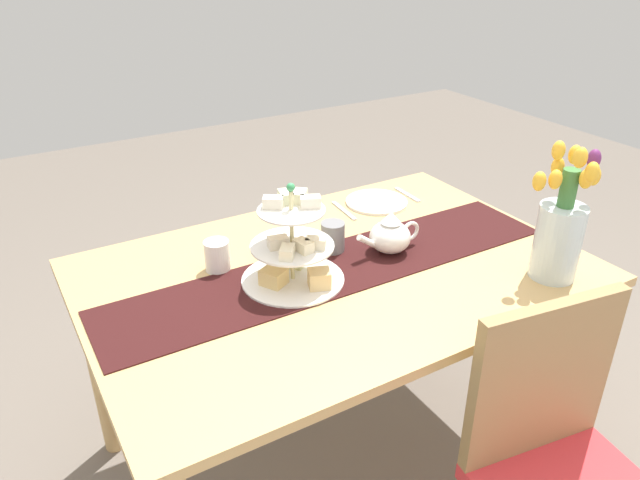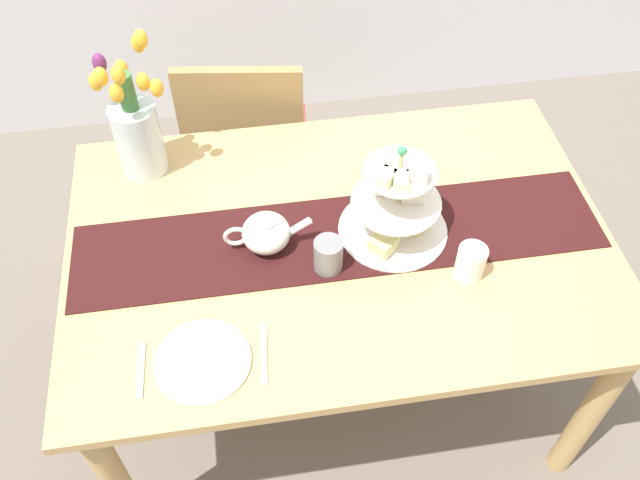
# 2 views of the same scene
# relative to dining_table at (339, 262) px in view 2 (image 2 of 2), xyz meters

# --- Properties ---
(ground_plane) EXTENTS (8.00, 8.00, 0.00)m
(ground_plane) POSITION_rel_dining_table_xyz_m (0.00, 0.00, -0.66)
(ground_plane) COLOR #6B6056
(dining_table) EXTENTS (1.48, 1.00, 0.77)m
(dining_table) POSITION_rel_dining_table_xyz_m (0.00, 0.00, 0.00)
(dining_table) COLOR tan
(dining_table) RESTS_ON ground_plane
(chair_left) EXTENTS (0.48, 0.48, 0.91)m
(chair_left) POSITION_rel_dining_table_xyz_m (-0.21, 0.73, -0.15)
(chair_left) COLOR olive
(chair_left) RESTS_ON ground_plane
(table_runner) EXTENTS (1.44, 0.30, 0.00)m
(table_runner) POSITION_rel_dining_table_xyz_m (0.00, -0.00, 0.11)
(table_runner) COLOR black
(table_runner) RESTS_ON dining_table
(tiered_cake_stand) EXTENTS (0.30, 0.30, 0.30)m
(tiered_cake_stand) POSITION_rel_dining_table_xyz_m (0.15, 0.00, 0.21)
(tiered_cake_stand) COLOR beige
(tiered_cake_stand) RESTS_ON table_runner
(teapot) EXTENTS (0.24, 0.13, 0.14)m
(teapot) POSITION_rel_dining_table_xyz_m (-0.20, 0.00, 0.17)
(teapot) COLOR white
(teapot) RESTS_ON table_runner
(tulip_vase) EXTENTS (0.20, 0.19, 0.43)m
(tulip_vase) POSITION_rel_dining_table_xyz_m (-0.53, 0.36, 0.26)
(tulip_vase) COLOR silver
(tulip_vase) RESTS_ON dining_table
(dinner_plate_left) EXTENTS (0.23, 0.23, 0.01)m
(dinner_plate_left) POSITION_rel_dining_table_xyz_m (-0.39, -0.33, 0.11)
(dinner_plate_left) COLOR white
(dinner_plate_left) RESTS_ON dining_table
(fork_left) EXTENTS (0.02, 0.15, 0.01)m
(fork_left) POSITION_rel_dining_table_xyz_m (-0.53, -0.33, 0.11)
(fork_left) COLOR silver
(fork_left) RESTS_ON dining_table
(knife_left) EXTENTS (0.03, 0.17, 0.01)m
(knife_left) POSITION_rel_dining_table_xyz_m (-0.24, -0.33, 0.11)
(knife_left) COLOR silver
(knife_left) RESTS_ON dining_table
(mug_grey) EXTENTS (0.08, 0.08, 0.09)m
(mug_grey) POSITION_rel_dining_table_xyz_m (-0.05, -0.10, 0.16)
(mug_grey) COLOR slate
(mug_grey) RESTS_ON table_runner
(mug_white_text) EXTENTS (0.08, 0.08, 0.09)m
(mug_white_text) POSITION_rel_dining_table_xyz_m (0.31, -0.17, 0.16)
(mug_white_text) COLOR white
(mug_white_text) RESTS_ON dining_table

